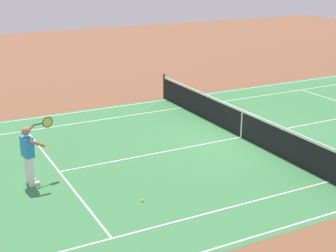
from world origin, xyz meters
The scene contains 6 objects.
ground_plane centered at (0.00, 0.00, 0.00)m, with size 60.00×60.00×0.00m, color brown.
court_slab centered at (0.00, 0.00, 0.00)m, with size 24.20×11.40×0.00m, color #387A42.
court_line_markings centered at (0.00, 0.00, 0.00)m, with size 23.85×11.05×0.01m.
tennis_net centered at (0.00, 0.00, 0.49)m, with size 0.10×11.70×1.08m.
tennis_player_near centered at (7.30, 0.48, 0.93)m, with size 1.01×0.84×1.70m.
tennis_ball centered at (5.07, 2.82, 0.03)m, with size 0.07×0.07×0.07m, color #CCE01E.
Camera 1 is at (9.78, 13.20, 5.80)m, focal length 53.50 mm.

